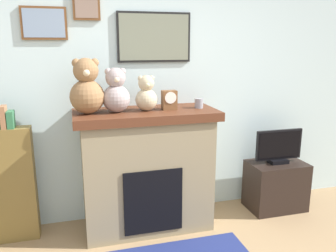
# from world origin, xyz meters

# --- Properties ---
(back_wall) EXTENTS (5.20, 0.15, 2.60)m
(back_wall) POSITION_xyz_m (-0.00, 2.00, 1.31)
(back_wall) COLOR silver
(back_wall) RESTS_ON ground_plane
(fireplace) EXTENTS (1.33, 0.62, 1.18)m
(fireplace) POSITION_xyz_m (0.04, 1.66, 0.59)
(fireplace) COLOR #8C7D5C
(fireplace) RESTS_ON ground_plane
(bookshelf) EXTENTS (0.43, 0.16, 1.26)m
(bookshelf) POSITION_xyz_m (-1.21, 1.74, 0.57)
(bookshelf) COLOR brown
(bookshelf) RESTS_ON ground_plane
(tv_stand) EXTENTS (0.61, 0.40, 0.53)m
(tv_stand) POSITION_xyz_m (1.48, 1.64, 0.26)
(tv_stand) COLOR black
(tv_stand) RESTS_ON ground_plane
(television) EXTENTS (0.53, 0.14, 0.37)m
(television) POSITION_xyz_m (1.48, 1.64, 0.70)
(television) COLOR black
(television) RESTS_ON tv_stand
(candle_jar) EXTENTS (0.08, 0.08, 0.09)m
(candle_jar) POSITION_xyz_m (0.56, 1.64, 1.22)
(candle_jar) COLOR gray
(candle_jar) RESTS_ON fireplace
(mantel_clock) EXTENTS (0.14, 0.10, 0.18)m
(mantel_clock) POSITION_xyz_m (0.26, 1.64, 1.27)
(mantel_clock) COLOR brown
(mantel_clock) RESTS_ON fireplace
(teddy_bear_grey) EXTENTS (0.30, 0.30, 0.49)m
(teddy_bear_grey) POSITION_xyz_m (-0.49, 1.64, 1.39)
(teddy_bear_grey) COLOR olive
(teddy_bear_grey) RESTS_ON fireplace
(teddy_bear_tan) EXTENTS (0.25, 0.25, 0.40)m
(teddy_bear_tan) POSITION_xyz_m (-0.24, 1.64, 1.36)
(teddy_bear_tan) COLOR #9F9190
(teddy_bear_tan) RESTS_ON fireplace
(teddy_bear_cream) EXTENTS (0.20, 0.20, 0.33)m
(teddy_bear_cream) POSITION_xyz_m (0.04, 1.64, 1.32)
(teddy_bear_cream) COLOR #BDAE89
(teddy_bear_cream) RESTS_ON fireplace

